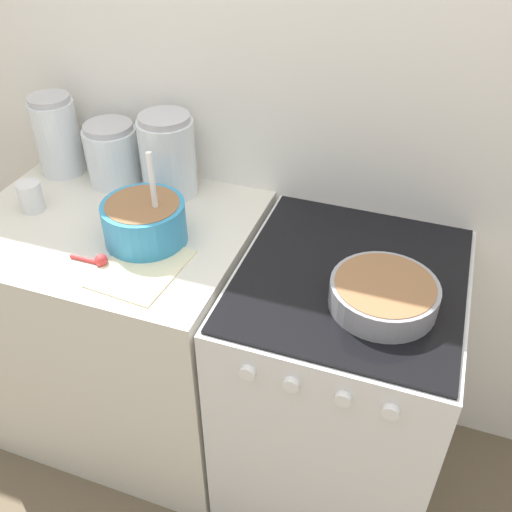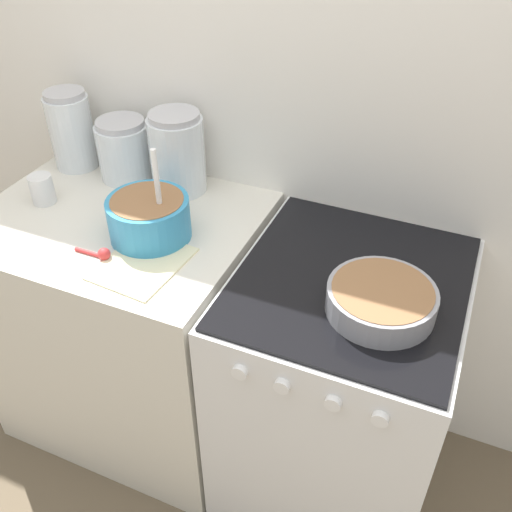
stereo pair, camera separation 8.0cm
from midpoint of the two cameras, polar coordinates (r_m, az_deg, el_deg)
name	(u,v)px [view 1 (the left image)]	position (r m, az deg, el deg)	size (l,w,h in m)	color
wall_back	(280,108)	(1.81, 1.14, 14.59)	(4.74, 0.05, 2.40)	white
countertop_cabinet	(128,328)	(2.11, -13.78, -7.07)	(0.87, 0.69, 0.91)	silver
stove	(337,385)	(1.89, 6.90, -12.69)	(0.63, 0.71, 0.91)	silver
mixing_bowl	(144,220)	(1.68, -12.44, 3.53)	(0.24, 0.24, 0.29)	#338CBF
baking_pan	(384,294)	(1.47, 11.14, -3.79)	(0.27, 0.27, 0.07)	gray
storage_jar_left	(58,140)	(2.11, -20.22, 10.79)	(0.15, 0.15, 0.27)	silver
storage_jar_middle	(113,157)	(2.01, -15.24, 9.47)	(0.18, 0.18, 0.21)	silver
storage_jar_right	(168,160)	(1.89, -9.97, 9.40)	(0.18, 0.18, 0.27)	silver
tin_can	(31,197)	(1.95, -22.69, 5.49)	(0.07, 0.07, 0.10)	silver
recipe_page	(141,268)	(1.62, -12.81, -1.22)	(0.23, 0.28, 0.01)	beige
measuring_spoon	(97,260)	(1.66, -16.91, -0.41)	(0.12, 0.04, 0.04)	red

